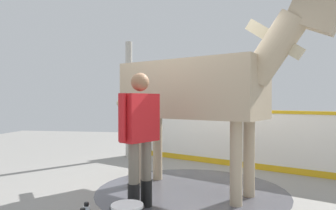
% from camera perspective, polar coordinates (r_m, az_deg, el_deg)
% --- Properties ---
extents(ground_plane, '(16.00, 16.00, 0.02)m').
position_cam_1_polar(ground_plane, '(4.80, 1.42, -15.68)').
color(ground_plane, gray).
extents(wet_patch, '(2.86, 2.86, 0.00)m').
position_cam_1_polar(wet_patch, '(4.82, 4.31, -15.48)').
color(wet_patch, '#4C4C54').
rests_on(wet_patch, ground).
extents(barrier_wall, '(2.46, 4.91, 1.17)m').
position_cam_1_polar(barrier_wall, '(6.46, 13.47, -6.41)').
color(barrier_wall, white).
rests_on(barrier_wall, ground).
extents(roof_post_far, '(0.16, 0.16, 2.74)m').
position_cam_1_polar(roof_post_far, '(7.36, -7.25, 0.98)').
color(roof_post_far, '#B7B2A8').
rests_on(roof_post_far, ground).
extents(horse, '(1.86, 3.26, 2.66)m').
position_cam_1_polar(horse, '(4.55, 5.80, 2.91)').
color(horse, tan).
rests_on(horse, ground).
extents(handler, '(0.60, 0.44, 1.70)m').
position_cam_1_polar(handler, '(3.87, -5.19, -4.67)').
color(handler, black).
rests_on(handler, ground).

